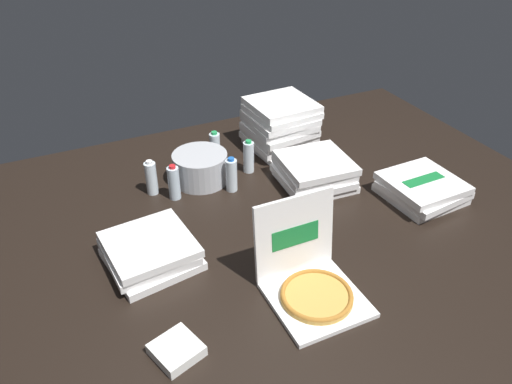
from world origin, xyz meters
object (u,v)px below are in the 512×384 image
object	(u,v)px
water_bottle_1	(174,183)
pizza_stack_left_near	(422,189)
water_bottle_3	(215,148)
water_bottle_0	(249,157)
pizza_stack_right_near	(314,172)
napkin_pile	(177,350)
ice_bucket	(200,168)
water_bottle_4	(151,178)
open_pizza_box	(310,280)
pizza_stack_center_far	(150,252)
water_bottle_2	(231,175)
pizza_stack_right_mid	(280,126)

from	to	relation	value
water_bottle_1	pizza_stack_left_near	bearing A→B (deg)	-25.41
water_bottle_3	water_bottle_0	bearing A→B (deg)	-53.47
pizza_stack_left_near	pizza_stack_right_near	bearing A→B (deg)	140.39
pizza_stack_right_near	napkin_pile	bearing A→B (deg)	-143.07
ice_bucket	water_bottle_4	xyz separation A→B (m)	(-0.28, -0.01, 0.01)
ice_bucket	napkin_pile	world-z (taller)	ice_bucket
open_pizza_box	water_bottle_4	bearing A→B (deg)	110.65
water_bottle_3	napkin_pile	world-z (taller)	water_bottle_3
pizza_stack_left_near	pizza_stack_right_near	size ratio (longest dim) A/B	0.99
pizza_stack_center_far	water_bottle_2	world-z (taller)	water_bottle_2
ice_bucket	water_bottle_0	size ratio (longest dim) A/B	1.53
pizza_stack_right_near	pizza_stack_center_far	size ratio (longest dim) A/B	0.99
open_pizza_box	water_bottle_2	bearing A→B (deg)	88.99
pizza_stack_right_near	water_bottle_2	xyz separation A→B (m)	(-0.43, 0.14, 0.02)
napkin_pile	water_bottle_3	bearing A→B (deg)	62.80
water_bottle_0	water_bottle_1	distance (m)	0.47
open_pizza_box	water_bottle_0	size ratio (longest dim) A/B	2.06
pizza_stack_left_near	pizza_stack_right_mid	distance (m)	0.92
water_bottle_1	water_bottle_3	distance (m)	0.42
pizza_stack_left_near	water_bottle_1	size ratio (longest dim) A/B	2.06
water_bottle_4	pizza_stack_right_mid	bearing A→B (deg)	10.79
water_bottle_3	napkin_pile	bearing A→B (deg)	-117.20
pizza_stack_center_far	water_bottle_1	world-z (taller)	water_bottle_1
pizza_stack_right_mid	water_bottle_2	bearing A→B (deg)	-145.23
pizza_stack_right_mid	pizza_stack_left_near	bearing A→B (deg)	-62.98
water_bottle_2	water_bottle_4	size ratio (longest dim) A/B	1.00
pizza_stack_right_near	pizza_stack_right_mid	world-z (taller)	pizza_stack_right_mid
pizza_stack_right_mid	water_bottle_0	size ratio (longest dim) A/B	2.07
pizza_stack_right_near	pizza_stack_center_far	bearing A→B (deg)	-165.88
open_pizza_box	water_bottle_3	size ratio (longest dim) A/B	2.06
water_bottle_3	water_bottle_4	xyz separation A→B (m)	(-0.42, -0.17, 0.00)
water_bottle_4	napkin_pile	bearing A→B (deg)	-101.12
water_bottle_4	water_bottle_1	bearing A→B (deg)	-45.94
ice_bucket	water_bottle_0	world-z (taller)	water_bottle_0
pizza_stack_center_far	water_bottle_3	distance (m)	0.91
water_bottle_0	water_bottle_3	xyz separation A→B (m)	(-0.13, 0.18, 0.00)
ice_bucket	water_bottle_3	xyz separation A→B (m)	(0.15, 0.16, 0.01)
open_pizza_box	water_bottle_1	bearing A→B (deg)	107.43
open_pizza_box	napkin_pile	bearing A→B (deg)	-173.92
pizza_stack_left_near	ice_bucket	xyz separation A→B (m)	(-0.99, 0.66, 0.03)
pizza_stack_left_near	pizza_stack_center_far	world-z (taller)	pizza_stack_left_near
pizza_stack_right_mid	water_bottle_4	size ratio (longest dim) A/B	2.07
water_bottle_3	water_bottle_4	size ratio (longest dim) A/B	1.00
water_bottle_0	water_bottle_4	xyz separation A→B (m)	(-0.56, 0.01, 0.00)
pizza_stack_right_near	water_bottle_2	world-z (taller)	water_bottle_2
pizza_stack_center_far	water_bottle_0	xyz separation A→B (m)	(0.71, 0.52, 0.04)
open_pizza_box	water_bottle_3	distance (m)	1.17
water_bottle_1	pizza_stack_right_mid	bearing A→B (deg)	18.91
water_bottle_2	water_bottle_4	bearing A→B (deg)	158.67
pizza_stack_center_far	napkin_pile	size ratio (longest dim) A/B	2.61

